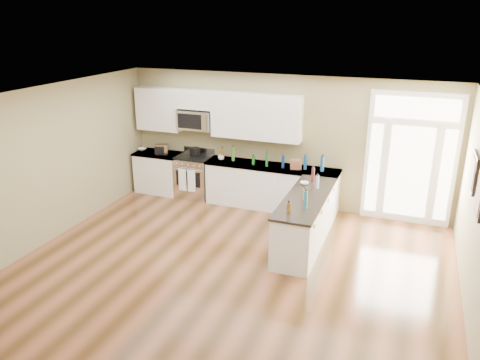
% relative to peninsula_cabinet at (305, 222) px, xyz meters
% --- Properties ---
extents(ground, '(8.00, 8.00, 0.00)m').
position_rel_peninsula_cabinet_xyz_m(ground, '(-0.93, -2.24, -0.43)').
color(ground, '#462D13').
extents(room_shell, '(8.00, 8.00, 8.00)m').
position_rel_peninsula_cabinet_xyz_m(room_shell, '(-0.93, -2.24, 1.27)').
color(room_shell, '#8C8258').
rests_on(room_shell, ground).
extents(back_cabinet_left, '(1.10, 0.66, 0.94)m').
position_rel_peninsula_cabinet_xyz_m(back_cabinet_left, '(-3.80, 1.45, 0.00)').
color(back_cabinet_left, white).
rests_on(back_cabinet_left, ground).
extents(back_cabinet_right, '(2.85, 0.66, 0.94)m').
position_rel_peninsula_cabinet_xyz_m(back_cabinet_right, '(-1.08, 1.45, 0.00)').
color(back_cabinet_right, white).
rests_on(back_cabinet_right, ground).
extents(peninsula_cabinet, '(0.69, 2.32, 0.94)m').
position_rel_peninsula_cabinet_xyz_m(peninsula_cabinet, '(0.00, 0.00, 0.00)').
color(peninsula_cabinet, white).
rests_on(peninsula_cabinet, ground).
extents(upper_cabinet_left, '(1.04, 0.33, 0.95)m').
position_rel_peninsula_cabinet_xyz_m(upper_cabinet_left, '(-3.81, 1.59, 1.49)').
color(upper_cabinet_left, white).
rests_on(upper_cabinet_left, room_shell).
extents(upper_cabinet_right, '(1.94, 0.33, 0.95)m').
position_rel_peninsula_cabinet_xyz_m(upper_cabinet_right, '(-1.50, 1.59, 1.49)').
color(upper_cabinet_right, white).
rests_on(upper_cabinet_right, room_shell).
extents(upper_cabinet_short, '(0.82, 0.33, 0.40)m').
position_rel_peninsula_cabinet_xyz_m(upper_cabinet_short, '(-2.88, 1.59, 1.77)').
color(upper_cabinet_short, white).
rests_on(upper_cabinet_short, room_shell).
extents(microwave, '(0.78, 0.41, 0.42)m').
position_rel_peninsula_cabinet_xyz_m(microwave, '(-2.88, 1.56, 1.33)').
color(microwave, silver).
rests_on(microwave, room_shell).
extents(entry_door, '(1.70, 0.10, 2.60)m').
position_rel_peninsula_cabinet_xyz_m(entry_door, '(1.62, 1.71, 0.87)').
color(entry_door, white).
rests_on(entry_door, ground).
extents(wall_art_near, '(0.05, 0.58, 0.58)m').
position_rel_peninsula_cabinet_xyz_m(wall_art_near, '(2.54, -0.04, 1.27)').
color(wall_art_near, black).
rests_on(wall_art_near, room_shell).
extents(wall_art_far, '(0.05, 0.58, 0.58)m').
position_rel_peninsula_cabinet_xyz_m(wall_art_far, '(2.54, -1.04, 1.27)').
color(wall_art_far, black).
rests_on(wall_art_far, room_shell).
extents(kitchen_range, '(0.77, 0.69, 1.08)m').
position_rel_peninsula_cabinet_xyz_m(kitchen_range, '(-2.90, 1.45, 0.04)').
color(kitchen_range, silver).
rests_on(kitchen_range, ground).
extents(stockpot, '(0.26, 0.26, 0.18)m').
position_rel_peninsula_cabinet_xyz_m(stockpot, '(-2.92, 1.55, 0.61)').
color(stockpot, black).
rests_on(stockpot, kitchen_range).
extents(toaster_oven, '(0.33, 0.30, 0.24)m').
position_rel_peninsula_cabinet_xyz_m(toaster_oven, '(-3.67, 1.38, 0.62)').
color(toaster_oven, silver).
rests_on(toaster_oven, back_cabinet_left).
extents(cardboard_box, '(0.27, 0.22, 0.19)m').
position_rel_peninsula_cabinet_xyz_m(cardboard_box, '(-0.56, 1.43, 0.60)').
color(cardboard_box, brown).
rests_on(cardboard_box, back_cabinet_right).
extents(bowl_left, '(0.22, 0.22, 0.05)m').
position_rel_peninsula_cabinet_xyz_m(bowl_left, '(-4.28, 1.50, 0.53)').
color(bowl_left, white).
rests_on(bowl_left, back_cabinet_left).
extents(bowl_peninsula, '(0.20, 0.20, 0.05)m').
position_rel_peninsula_cabinet_xyz_m(bowl_peninsula, '(-0.18, 0.58, 0.53)').
color(bowl_peninsula, white).
rests_on(bowl_peninsula, peninsula_cabinet).
extents(cup_counter, '(0.16, 0.16, 0.11)m').
position_rel_peninsula_cabinet_xyz_m(cup_counter, '(-2.25, 1.47, 0.56)').
color(cup_counter, white).
rests_on(cup_counter, back_cabinet_right).
extents(counter_bottles, '(2.40, 2.41, 0.32)m').
position_rel_peninsula_cabinet_xyz_m(counter_bottles, '(-0.71, 0.92, 0.64)').
color(counter_bottles, '#19591E').
rests_on(counter_bottles, back_cabinet_right).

